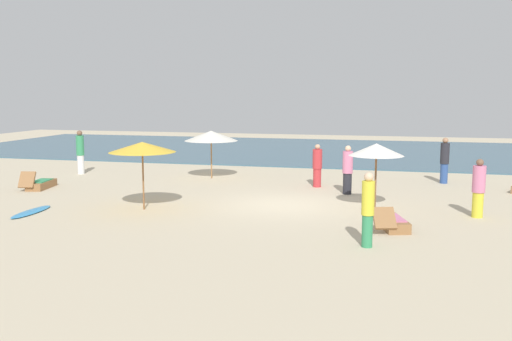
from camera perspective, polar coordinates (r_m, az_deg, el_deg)
ground_plane at (r=18.60m, az=2.60°, el=-3.51°), size 60.00×60.00×0.00m
ocean_water at (r=35.24m, az=8.12°, el=1.96°), size 48.00×16.00×0.06m
umbrella_0 at (r=18.02m, az=12.07°, el=2.07°), size 1.71×1.71×2.10m
umbrella_1 at (r=24.10m, az=-4.56°, el=3.51°), size 2.27×2.27×2.04m
umbrella_3 at (r=17.96m, az=-11.42°, el=2.32°), size 2.08×2.08×2.15m
lounger_0 at (r=15.85m, az=13.52°, el=-5.12°), size 1.05×1.79×0.68m
lounger_1 at (r=23.19m, az=-20.98°, el=-1.28°), size 0.86×1.72×0.73m
person_0 at (r=26.57m, az=-17.33°, el=1.81°), size 0.47×0.47×1.97m
person_1 at (r=20.68m, az=9.24°, el=0.07°), size 0.52×0.52×1.78m
person_2 at (r=24.03m, az=18.51°, el=0.98°), size 0.48×0.48×1.86m
person_3 at (r=17.90m, az=21.56°, el=-1.68°), size 0.42×0.42×1.75m
person_4 at (r=13.74m, az=11.23°, el=-3.82°), size 0.36×0.36×1.82m
person_5 at (r=22.06m, az=6.21°, el=0.49°), size 0.49×0.49×1.68m
surfboard at (r=18.74m, az=-21.76°, el=-3.89°), size 0.55×1.96×0.07m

